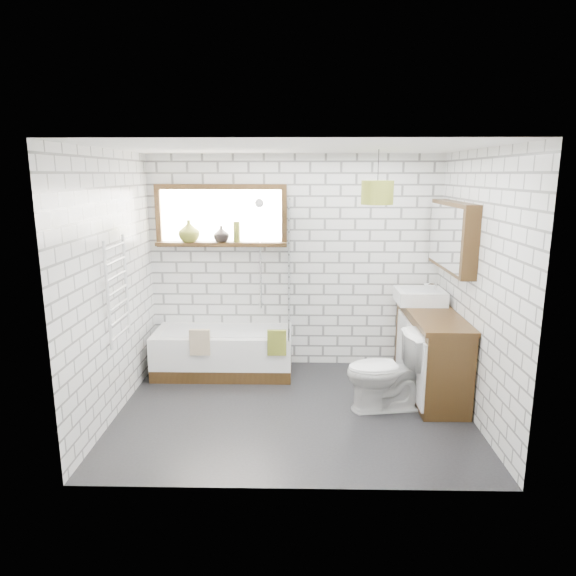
{
  "coord_description": "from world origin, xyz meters",
  "views": [
    {
      "loc": [
        0.05,
        -4.68,
        2.27
      ],
      "look_at": [
        -0.06,
        0.25,
        1.18
      ],
      "focal_mm": 32.0,
      "sensor_mm": 36.0,
      "label": 1
    }
  ],
  "objects_px": {
    "bathtub": "(224,352)",
    "vanity": "(430,351)",
    "toilet": "(386,371)",
    "pendant": "(377,193)",
    "basin": "(420,296)"
  },
  "relations": [
    {
      "from": "vanity",
      "to": "toilet",
      "type": "distance_m",
      "value": 0.73
    },
    {
      "from": "vanity",
      "to": "toilet",
      "type": "bearing_deg",
      "value": -138.65
    },
    {
      "from": "bathtub",
      "to": "basin",
      "type": "height_order",
      "value": "basin"
    },
    {
      "from": "basin",
      "to": "pendant",
      "type": "height_order",
      "value": "pendant"
    },
    {
      "from": "pendant",
      "to": "basin",
      "type": "bearing_deg",
      "value": 42.27
    },
    {
      "from": "toilet",
      "to": "pendant",
      "type": "relative_size",
      "value": 2.56
    },
    {
      "from": "bathtub",
      "to": "vanity",
      "type": "xyz_separation_m",
      "value": [
        2.27,
        -0.43,
        0.18
      ]
    },
    {
      "from": "vanity",
      "to": "basin",
      "type": "bearing_deg",
      "value": 100.13
    },
    {
      "from": "basin",
      "to": "toilet",
      "type": "xyz_separation_m",
      "value": [
        -0.49,
        -0.82,
        -0.56
      ]
    },
    {
      "from": "pendant",
      "to": "bathtub",
      "type": "bearing_deg",
      "value": 158.57
    },
    {
      "from": "vanity",
      "to": "bathtub",
      "type": "bearing_deg",
      "value": 169.29
    },
    {
      "from": "toilet",
      "to": "pendant",
      "type": "distance_m",
      "value": 1.73
    },
    {
      "from": "bathtub",
      "to": "vanity",
      "type": "relative_size",
      "value": 1.02
    },
    {
      "from": "bathtub",
      "to": "toilet",
      "type": "relative_size",
      "value": 2.0
    },
    {
      "from": "bathtub",
      "to": "vanity",
      "type": "distance_m",
      "value": 2.32
    }
  ]
}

